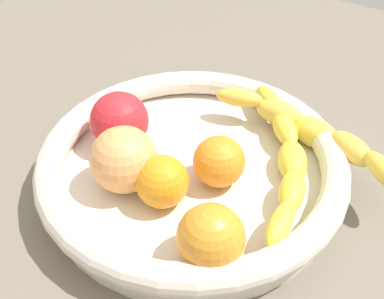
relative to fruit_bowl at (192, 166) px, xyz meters
The scene contains 9 objects.
kitchen_counter 4.25cm from the fruit_bowl, ahead, with size 120.00×120.00×3.00cm, color #6D6456.
fruit_bowl is the anchor object (origin of this frame).
banana_draped_left 10.66cm from the fruit_bowl, 30.49° to the left, with size 13.98×24.02×3.85cm.
banana_draped_right 14.83cm from the fruit_bowl, 47.41° to the left, with size 25.03×9.46×4.59cm.
orange_front 6.26cm from the fruit_bowl, 91.72° to the right, with size 5.68×5.68×5.68cm, color orange.
orange_mid_left 4.17cm from the fruit_bowl, ahead, with size 5.74×5.74×5.74cm, color orange.
orange_mid_right 12.93cm from the fruit_bowl, 49.94° to the right, with size 6.42×6.42×6.42cm, color orange.
tomato_red 10.20cm from the fruit_bowl, behind, with size 6.97×6.97×6.97cm, color red.
peach_blush 8.27cm from the fruit_bowl, 129.22° to the right, with size 7.34×7.34×7.34cm, color #ECA35C.
Camera 1 is at (21.39, -33.86, 42.68)cm, focal length 44.44 mm.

